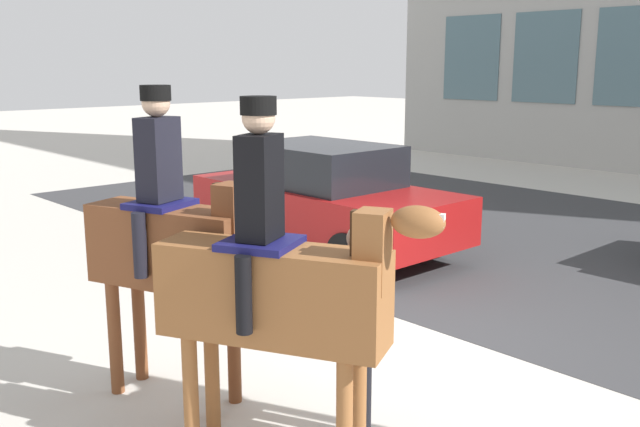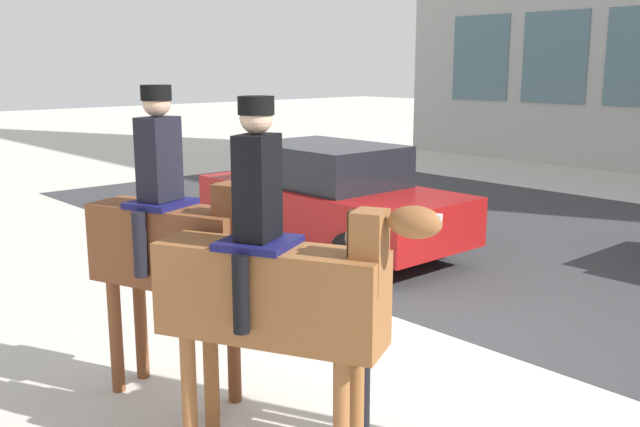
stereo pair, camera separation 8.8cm
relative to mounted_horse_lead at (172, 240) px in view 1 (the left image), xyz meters
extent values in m
plane|color=beige|center=(0.55, 2.29, -1.36)|extent=(80.00, 80.00, 0.00)
cube|color=#38383A|center=(0.55, 7.04, -1.36)|extent=(21.98, 8.50, 0.01)
cube|color=slate|center=(-7.92, 15.12, 1.57)|extent=(1.93, 0.02, 2.45)
cube|color=slate|center=(-5.50, 15.12, 1.57)|extent=(1.93, 0.02, 2.45)
cube|color=slate|center=(-3.08, 15.12, 1.57)|extent=(1.93, 0.02, 2.45)
cube|color=brown|center=(-0.03, -0.01, -0.06)|extent=(1.44, 0.89, 0.65)
cylinder|color=brown|center=(0.38, 0.31, -0.87)|extent=(0.11, 0.11, 0.98)
cylinder|color=brown|center=(0.49, 0.02, -0.87)|extent=(0.11, 0.11, 0.98)
cylinder|color=brown|center=(-0.54, -0.04, -0.87)|extent=(0.11, 0.11, 0.98)
cylinder|color=brown|center=(-0.44, -0.33, -0.87)|extent=(0.11, 0.11, 0.98)
cube|color=brown|center=(0.54, 0.20, 0.27)|extent=(0.27, 0.30, 0.46)
cube|color=#382314|center=(0.43, 0.16, 0.29)|extent=(0.06, 0.09, 0.42)
ellipsoid|color=brown|center=(0.80, 0.29, 0.46)|extent=(0.36, 0.29, 0.19)
cube|color=silver|center=(0.89, 0.33, 0.48)|extent=(0.12, 0.09, 0.08)
cylinder|color=#382314|center=(-0.71, -0.26, -0.16)|extent=(0.09, 0.09, 0.55)
cube|color=#14144C|center=(-0.09, -0.03, 0.29)|extent=(0.55, 0.59, 0.05)
cube|color=black|center=(-0.09, -0.03, 0.65)|extent=(0.32, 0.38, 0.66)
sphere|color=#D1A889|center=(-0.09, -0.03, 1.09)|extent=(0.22, 0.22, 0.22)
cylinder|color=black|center=(-0.09, -0.03, 1.16)|extent=(0.24, 0.24, 0.12)
cylinder|color=black|center=(-0.18, 0.22, 0.01)|extent=(0.11, 0.11, 0.52)
cylinder|color=black|center=(0.00, -0.29, 0.01)|extent=(0.11, 0.11, 0.52)
cube|color=brown|center=(1.26, 0.01, -0.15)|extent=(1.63, 1.11, 0.65)
cylinder|color=brown|center=(1.71, 0.40, -0.92)|extent=(0.11, 0.11, 0.89)
cylinder|color=brown|center=(1.85, 0.13, -0.92)|extent=(0.11, 0.11, 0.89)
cylinder|color=brown|center=(0.68, -0.11, -0.92)|extent=(0.11, 0.11, 0.89)
cylinder|color=brown|center=(0.82, -0.39, -0.92)|extent=(0.11, 0.11, 0.89)
cube|color=brown|center=(1.89, 0.32, 0.22)|extent=(0.29, 0.31, 0.53)
cube|color=#382314|center=(1.78, 0.27, 0.24)|extent=(0.07, 0.09, 0.48)
ellipsoid|color=brown|center=(2.15, 0.45, 0.43)|extent=(0.40, 0.33, 0.21)
cube|color=silver|center=(2.24, 0.50, 0.45)|extent=(0.13, 0.10, 0.08)
cylinder|color=#382314|center=(0.51, -0.37, -0.25)|extent=(0.09, 0.09, 0.55)
cube|color=#14144C|center=(1.19, -0.03, 0.20)|extent=(0.64, 0.64, 0.05)
cube|color=black|center=(1.19, -0.03, 0.58)|extent=(0.34, 0.38, 0.70)
sphere|color=#D1A889|center=(1.19, -0.03, 1.04)|extent=(0.22, 0.22, 0.22)
cylinder|color=black|center=(1.19, -0.03, 1.12)|extent=(0.24, 0.24, 0.12)
cylinder|color=black|center=(1.07, 0.21, -0.08)|extent=(0.11, 0.11, 0.52)
cylinder|color=black|center=(1.31, -0.27, -0.08)|extent=(0.11, 0.11, 0.52)
cylinder|color=black|center=(1.55, 0.52, -0.96)|extent=(0.13, 0.13, 0.81)
cylinder|color=black|center=(1.49, 0.67, -0.96)|extent=(0.13, 0.13, 0.81)
cube|color=black|center=(1.52, 0.60, -0.23)|extent=(0.35, 0.45, 0.64)
sphere|color=#D1A889|center=(1.52, 0.60, 0.19)|extent=(0.20, 0.20, 0.20)
cube|color=black|center=(1.33, 0.33, -0.06)|extent=(0.54, 0.28, 0.09)
cone|color=orange|center=(1.01, 0.20, -0.06)|extent=(0.18, 0.11, 0.04)
cube|color=maroon|center=(-2.69, 4.23, -0.71)|extent=(4.30, 1.81, 0.67)
cube|color=black|center=(-2.80, 4.23, -0.07)|extent=(2.15, 1.59, 0.60)
cylinder|color=black|center=(-1.36, 3.40, -1.04)|extent=(0.64, 0.22, 0.64)
cylinder|color=black|center=(-1.36, 5.06, -1.04)|extent=(0.64, 0.22, 0.64)
cylinder|color=black|center=(-4.03, 3.40, -1.04)|extent=(0.64, 0.22, 0.64)
cylinder|color=black|center=(-4.03, 5.06, -1.04)|extent=(0.64, 0.22, 0.64)
camera|label=1|loc=(4.87, -2.90, 1.38)|focal=40.00mm
camera|label=2|loc=(4.93, -2.84, 1.38)|focal=40.00mm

